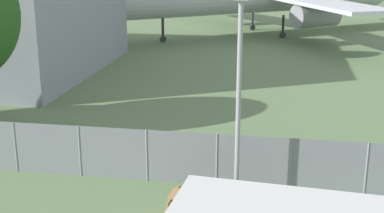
# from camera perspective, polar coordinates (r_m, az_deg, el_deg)

# --- Properties ---
(perimeter_fence) EXTENTS (56.07, 0.07, 1.96)m
(perimeter_fence) POSITION_cam_1_polar(r_m,az_deg,el_deg) (19.42, -4.84, -5.23)
(perimeter_fence) COLOR gray
(perimeter_fence) RESTS_ON ground
(picnic_bench_near_cabin) EXTENTS (1.81, 1.54, 0.76)m
(picnic_bench_near_cabin) POSITION_cam_1_polar(r_m,az_deg,el_deg) (17.03, 0.49, -10.36)
(picnic_bench_near_cabin) COLOR #A37A47
(picnic_bench_near_cabin) RESTS_ON ground
(light_mast) EXTENTS (0.44, 0.44, 7.03)m
(light_mast) POSITION_cam_1_polar(r_m,az_deg,el_deg) (16.92, 5.06, 3.44)
(light_mast) COLOR #99999E
(light_mast) RESTS_ON ground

